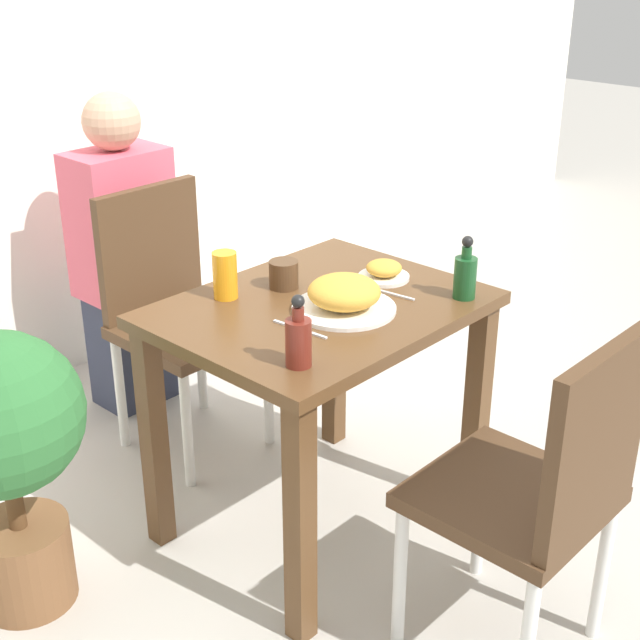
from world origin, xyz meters
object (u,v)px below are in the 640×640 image
object	(u,v)px
condiment_bottle	(465,275)
potted_plant_left	(4,442)
food_plate	(344,296)
chair_near	(542,486)
person_figure	(124,257)
sauce_bottle	(298,339)
drink_cup	(284,274)
side_plate	(384,271)
juice_glass	(225,275)
chair_far	(174,306)

from	to	relation	value
condiment_bottle	potted_plant_left	size ratio (longest dim) A/B	0.23
food_plate	condiment_bottle	size ratio (longest dim) A/B	1.56
chair_near	person_figure	size ratio (longest dim) A/B	0.77
sauce_bottle	potted_plant_left	distance (m)	0.80
chair_near	potted_plant_left	size ratio (longest dim) A/B	1.14
drink_cup	food_plate	bearing A→B (deg)	-91.51
side_plate	person_figure	size ratio (longest dim) A/B	0.13
sauce_bottle	person_figure	distance (m)	1.34
chair_near	person_figure	distance (m)	1.80
chair_near	drink_cup	xyz separation A→B (m)	(0.06, 0.90, 0.26)
chair_near	person_figure	world-z (taller)	person_figure
chair_near	sauce_bottle	size ratio (longest dim) A/B	4.95
side_plate	potted_plant_left	xyz separation A→B (m)	(-1.05, 0.36, -0.26)
side_plate	condiment_bottle	xyz separation A→B (m)	(0.04, -0.25, 0.04)
potted_plant_left	person_figure	xyz separation A→B (m)	(0.87, 0.69, 0.08)
chair_near	condiment_bottle	size ratio (longest dim) A/B	4.95
food_plate	juice_glass	size ratio (longest dim) A/B	2.13
drink_cup	potted_plant_left	distance (m)	0.87
chair_near	juice_glass	distance (m)	1.01
chair_far	condiment_bottle	world-z (taller)	condiment_bottle
side_plate	drink_cup	world-z (taller)	drink_cup
juice_glass	chair_far	bearing A→B (deg)	69.51
condiment_bottle	person_figure	world-z (taller)	person_figure
food_plate	juice_glass	xyz separation A→B (m)	(-0.16, 0.30, 0.02)
side_plate	sauce_bottle	size ratio (longest dim) A/B	0.83
drink_cup	sauce_bottle	size ratio (longest dim) A/B	0.47
juice_glass	condiment_bottle	size ratio (longest dim) A/B	0.74
drink_cup	side_plate	bearing A→B (deg)	-34.58
chair_near	juice_glass	world-z (taller)	chair_near
chair_far	food_plate	size ratio (longest dim) A/B	3.17
condiment_bottle	potted_plant_left	world-z (taller)	condiment_bottle
sauce_bottle	person_figure	xyz separation A→B (m)	(0.39, 1.26, -0.22)
chair_far	drink_cup	world-z (taller)	chair_far
juice_glass	sauce_bottle	distance (m)	0.47
chair_near	side_plate	size ratio (longest dim) A/B	5.96
chair_near	food_plate	world-z (taller)	chair_near
food_plate	side_plate	size ratio (longest dim) A/B	1.88
food_plate	sauce_bottle	size ratio (longest dim) A/B	1.56
chair_near	person_figure	bearing A→B (deg)	-94.25
chair_far	potted_plant_left	distance (m)	0.89
chair_far	sauce_bottle	distance (m)	1.02
juice_glass	chair_near	bearing A→B (deg)	-84.08
condiment_bottle	person_figure	xyz separation A→B (m)	(-0.22, 1.31, -0.22)
chair_near	juice_glass	bearing A→B (deg)	-84.08
chair_near	potted_plant_left	distance (m)	1.32
food_plate	condiment_bottle	world-z (taller)	condiment_bottle
juice_glass	potted_plant_left	world-z (taller)	juice_glass
sauce_bottle	person_figure	bearing A→B (deg)	72.76
food_plate	side_plate	bearing A→B (deg)	14.87
person_figure	chair_near	bearing A→B (deg)	-94.25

